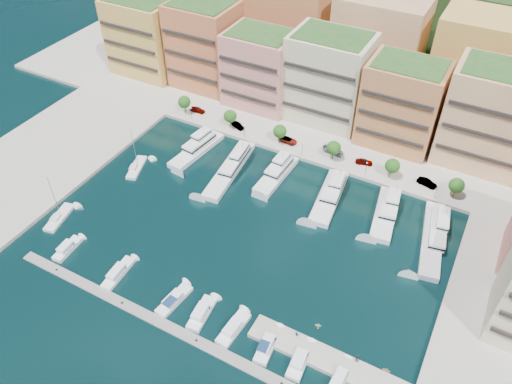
# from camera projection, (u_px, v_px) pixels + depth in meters

# --- Properties ---
(ground) EXTENTS (400.00, 400.00, 0.00)m
(ground) POSITION_uv_depth(u_px,v_px,m) (246.00, 230.00, 116.53)
(ground) COLOR black
(ground) RESTS_ON ground
(north_quay) EXTENTS (220.00, 64.00, 2.00)m
(north_quay) POSITION_uv_depth(u_px,v_px,m) (342.00, 105.00, 157.12)
(north_quay) COLOR #9E998E
(north_quay) RESTS_ON ground
(west_quay) EXTENTS (34.00, 76.00, 2.00)m
(west_quay) POSITION_uv_depth(u_px,v_px,m) (29.00, 169.00, 133.25)
(west_quay) COLOR #9E998E
(west_quay) RESTS_ON ground
(hillside) EXTENTS (240.00, 40.00, 58.00)m
(hillside) POSITION_uv_depth(u_px,v_px,m) (388.00, 45.00, 188.55)
(hillside) COLOR black
(hillside) RESTS_ON ground
(south_pontoon) EXTENTS (72.00, 2.20, 0.35)m
(south_pontoon) POSITION_uv_depth(u_px,v_px,m) (158.00, 322.00, 97.95)
(south_pontoon) COLOR gray
(south_pontoon) RESTS_ON ground
(finger_pier) EXTENTS (32.00, 5.00, 2.00)m
(finger_pier) POSITION_uv_depth(u_px,v_px,m) (330.00, 363.00, 91.49)
(finger_pier) COLOR #9E998E
(finger_pier) RESTS_ON ground
(apartment_0) EXTENTS (22.00, 16.50, 24.80)m
(apartment_0) POSITION_uv_depth(u_px,v_px,m) (145.00, 36.00, 163.75)
(apartment_0) COLOR #DD9D50
(apartment_0) RESTS_ON north_quay
(apartment_1) EXTENTS (20.00, 16.50, 26.80)m
(apartment_1) POSITION_uv_depth(u_px,v_px,m) (204.00, 45.00, 156.60)
(apartment_1) COLOR #B96B3D
(apartment_1) RESTS_ON north_quay
(apartment_2) EXTENTS (20.00, 15.50, 22.80)m
(apartment_2) POSITION_uv_depth(u_px,v_px,m) (260.00, 69.00, 149.18)
(apartment_2) COLOR tan
(apartment_2) RESTS_ON north_quay
(apartment_3) EXTENTS (22.00, 16.50, 25.80)m
(apartment_3) POSITION_uv_depth(u_px,v_px,m) (328.00, 78.00, 142.05)
(apartment_3) COLOR beige
(apartment_3) RESTS_ON north_quay
(apartment_4) EXTENTS (20.00, 15.50, 23.80)m
(apartment_4) POSITION_uv_depth(u_px,v_px,m) (402.00, 104.00, 133.62)
(apartment_4) COLOR #BA7E45
(apartment_4) RESTS_ON north_quay
(apartment_5) EXTENTS (22.00, 16.50, 26.80)m
(apartment_5) POSITION_uv_depth(u_px,v_px,m) (490.00, 117.00, 126.13)
(apartment_5) COLOR #E9B37B
(apartment_5) RESTS_ON north_quay
(backblock_0) EXTENTS (26.00, 18.00, 30.00)m
(backblock_0) POSITION_uv_depth(u_px,v_px,m) (212.00, 9.00, 173.78)
(backblock_0) COLOR beige
(backblock_0) RESTS_ON north_quay
(backblock_1) EXTENTS (26.00, 18.00, 30.00)m
(backblock_1) POSITION_uv_depth(u_px,v_px,m) (289.00, 26.00, 163.15)
(backblock_1) COLOR #BA7E45
(backblock_1) RESTS_ON north_quay
(backblock_2) EXTENTS (26.00, 18.00, 30.00)m
(backblock_2) POSITION_uv_depth(u_px,v_px,m) (378.00, 46.00, 152.52)
(backblock_2) COLOR #E9B37B
(backblock_2) RESTS_ON north_quay
(backblock_3) EXTENTS (26.00, 18.00, 30.00)m
(backblock_3) POSITION_uv_depth(u_px,v_px,m) (479.00, 68.00, 141.89)
(backblock_3) COLOR #DD9D50
(backblock_3) RESTS_ON north_quay
(tree_0) EXTENTS (3.80, 3.80, 5.65)m
(tree_0) POSITION_uv_depth(u_px,v_px,m) (184.00, 102.00, 149.46)
(tree_0) COLOR #473323
(tree_0) RESTS_ON north_quay
(tree_1) EXTENTS (3.80, 3.80, 5.65)m
(tree_1) POSITION_uv_depth(u_px,v_px,m) (230.00, 116.00, 143.80)
(tree_1) COLOR #473323
(tree_1) RESTS_ON north_quay
(tree_2) EXTENTS (3.80, 3.80, 5.65)m
(tree_2) POSITION_uv_depth(u_px,v_px,m) (280.00, 131.00, 138.13)
(tree_2) COLOR #473323
(tree_2) RESTS_ON north_quay
(tree_3) EXTENTS (3.80, 3.80, 5.65)m
(tree_3) POSITION_uv_depth(u_px,v_px,m) (334.00, 148.00, 132.46)
(tree_3) COLOR #473323
(tree_3) RESTS_ON north_quay
(tree_4) EXTENTS (3.80, 3.80, 5.65)m
(tree_4) POSITION_uv_depth(u_px,v_px,m) (392.00, 166.00, 126.79)
(tree_4) COLOR #473323
(tree_4) RESTS_ON north_quay
(tree_5) EXTENTS (3.80, 3.80, 5.65)m
(tree_5) POSITION_uv_depth(u_px,v_px,m) (457.00, 186.00, 121.12)
(tree_5) COLOR #473323
(tree_5) RESTS_ON north_quay
(lamppost_0) EXTENTS (0.30, 0.30, 4.20)m
(lamppost_0) POSITION_uv_depth(u_px,v_px,m) (191.00, 112.00, 147.15)
(lamppost_0) COLOR black
(lamppost_0) RESTS_ON north_quay
(lamppost_1) EXTENTS (0.30, 0.30, 4.20)m
(lamppost_1) POSITION_uv_depth(u_px,v_px,m) (244.00, 128.00, 140.78)
(lamppost_1) COLOR black
(lamppost_1) RESTS_ON north_quay
(lamppost_2) EXTENTS (0.30, 0.30, 4.20)m
(lamppost_2) POSITION_uv_depth(u_px,v_px,m) (302.00, 147.00, 134.40)
(lamppost_2) COLOR black
(lamppost_2) RESTS_ON north_quay
(lamppost_3) EXTENTS (0.30, 0.30, 4.20)m
(lamppost_3) POSITION_uv_depth(u_px,v_px,m) (366.00, 167.00, 128.02)
(lamppost_3) COLOR black
(lamppost_3) RESTS_ON north_quay
(lamppost_4) EXTENTS (0.30, 0.30, 4.20)m
(lamppost_4) POSITION_uv_depth(u_px,v_px,m) (437.00, 189.00, 121.64)
(lamppost_4) COLOR black
(lamppost_4) RESTS_ON north_quay
(yacht_1) EXTENTS (6.71, 19.61, 7.30)m
(yacht_1) POSITION_uv_depth(u_px,v_px,m) (198.00, 148.00, 138.43)
(yacht_1) COLOR white
(yacht_1) RESTS_ON ground
(yacht_2) EXTENTS (7.44, 25.35, 7.30)m
(yacht_2) POSITION_uv_depth(u_px,v_px,m) (232.00, 166.00, 132.27)
(yacht_2) COLOR white
(yacht_2) RESTS_ON ground
(yacht_3) EXTENTS (5.16, 17.21, 7.30)m
(yacht_3) POSITION_uv_depth(u_px,v_px,m) (277.00, 172.00, 130.46)
(yacht_3) COLOR white
(yacht_3) RESTS_ON ground
(yacht_4) EXTENTS (7.47, 20.73, 7.30)m
(yacht_4) POSITION_uv_depth(u_px,v_px,m) (330.00, 195.00, 124.07)
(yacht_4) COLOR white
(yacht_4) RESTS_ON ground
(yacht_5) EXTENTS (7.60, 18.87, 7.30)m
(yacht_5) POSITION_uv_depth(u_px,v_px,m) (386.00, 211.00, 119.61)
(yacht_5) COLOR white
(yacht_5) RESTS_ON ground
(yacht_6) EXTENTS (8.37, 24.41, 7.30)m
(yacht_6) POSITION_uv_depth(u_px,v_px,m) (434.00, 235.00, 113.69)
(yacht_6) COLOR white
(yacht_6) RESTS_ON ground
(cruiser_0) EXTENTS (2.98, 7.69, 2.55)m
(cruiser_0) POSITION_uv_depth(u_px,v_px,m) (67.00, 249.00, 111.45)
(cruiser_0) COLOR white
(cruiser_0) RESTS_ON ground
(cruiser_2) EXTENTS (3.16, 9.35, 2.55)m
(cruiser_2) POSITION_uv_depth(u_px,v_px,m) (118.00, 273.00, 106.27)
(cruiser_2) COLOR white
(cruiser_2) RESTS_ON ground
(cruiser_4) EXTENTS (3.65, 9.05, 2.66)m
(cruiser_4) POSITION_uv_depth(u_px,v_px,m) (174.00, 300.00, 101.10)
(cruiser_4) COLOR white
(cruiser_4) RESTS_ON ground
(cruiser_5) EXTENTS (3.70, 8.51, 2.55)m
(cruiser_5) POSITION_uv_depth(u_px,v_px,m) (202.00, 313.00, 98.77)
(cruiser_5) COLOR white
(cruiser_5) RESTS_ON ground
(cruiser_6) EXTENTS (3.38, 8.64, 2.55)m
(cruiser_6) POSITION_uv_depth(u_px,v_px,m) (233.00, 329.00, 96.19)
(cruiser_6) COLOR white
(cruiser_6) RESTS_ON ground
(cruiser_7) EXTENTS (3.41, 8.42, 2.66)m
(cruiser_7) POSITION_uv_depth(u_px,v_px,m) (267.00, 345.00, 93.53)
(cruiser_7) COLOR white
(cruiser_7) RESTS_ON ground
(cruiser_8) EXTENTS (3.35, 8.19, 2.55)m
(cruiser_8) POSITION_uv_depth(u_px,v_px,m) (300.00, 361.00, 91.20)
(cruiser_8) COLOR white
(cruiser_8) RESTS_ON ground
(cruiser_9) EXTENTS (2.54, 8.13, 2.55)m
(cruiser_9) POSITION_uv_depth(u_px,v_px,m) (339.00, 380.00, 88.48)
(cruiser_9) COLOR white
(cruiser_9) RESTS_ON ground
(sailboat_2) EXTENTS (5.66, 9.91, 13.20)m
(sailboat_2) POSITION_uv_depth(u_px,v_px,m) (137.00, 168.00, 133.16)
(sailboat_2) COLOR white
(sailboat_2) RESTS_ON ground
(sailboat_0) EXTENTS (4.80, 9.89, 13.20)m
(sailboat_0) POSITION_uv_depth(u_px,v_px,m) (59.00, 218.00, 119.08)
(sailboat_0) COLOR white
(sailboat_0) RESTS_ON ground
(tender_1) EXTENTS (1.61, 1.49, 0.70)m
(tender_1) POSITION_uv_depth(u_px,v_px,m) (318.00, 325.00, 96.98)
(tender_1) COLOR beige
(tender_1) RESTS_ON ground
(tender_3) EXTENTS (1.61, 1.41, 0.81)m
(tender_3) POSITION_uv_depth(u_px,v_px,m) (386.00, 370.00, 89.93)
(tender_3) COLOR beige
(tender_3) RESTS_ON ground
(car_0) EXTENTS (4.76, 2.02, 1.60)m
(car_0) POSITION_uv_depth(u_px,v_px,m) (198.00, 110.00, 151.72)
(car_0) COLOR gray
(car_0) RESTS_ON north_quay
(car_1) EXTENTS (4.67, 3.06, 1.45)m
(car_1) POSITION_uv_depth(u_px,v_px,m) (238.00, 126.00, 145.54)
(car_1) COLOR gray
(car_1) RESTS_ON north_quay
(car_2) EXTENTS (5.60, 3.05, 1.49)m
(car_2) POSITION_uv_depth(u_px,v_px,m) (288.00, 140.00, 140.20)
(car_2) COLOR gray
(car_2) RESTS_ON north_quay
(car_3) EXTENTS (5.97, 2.79, 1.69)m
(car_3) POSITION_uv_depth(u_px,v_px,m) (333.00, 150.00, 136.41)
(car_3) COLOR gray
(car_3) RESTS_ON north_quay
(car_4) EXTENTS (4.81, 2.91, 1.53)m
(car_4) POSITION_uv_depth(u_px,v_px,m) (364.00, 162.00, 132.87)
(car_4) COLOR gray
(car_4) RESTS_ON north_quay
(car_5) EXTENTS (5.24, 2.76, 1.64)m
(car_5) POSITION_uv_depth(u_px,v_px,m) (427.00, 183.00, 126.36)
(car_5) COLOR gray
(car_5) RESTS_ON north_quay
(person_0) EXTENTS (0.71, 0.70, 1.66)m
(person_0) POSITION_uv_depth(u_px,v_px,m) (297.00, 333.00, 94.05)
(person_0) COLOR #2A3954
(person_0) RESTS_ON finger_pier
(person_1) EXTENTS (0.95, 0.78, 1.80)m
(person_1) POSITION_uv_depth(u_px,v_px,m) (357.00, 358.00, 90.06)
(person_1) COLOR #4A382C
(person_1) RESTS_ON finger_pier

